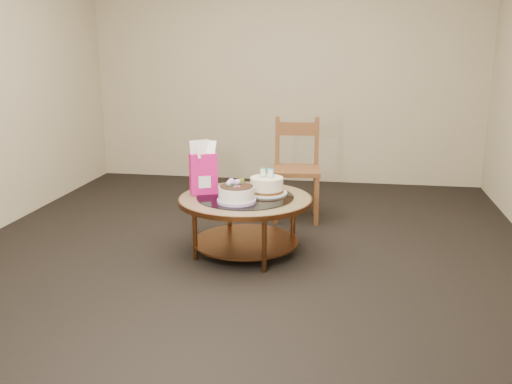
% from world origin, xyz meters
% --- Properties ---
extents(ground, '(5.00, 5.00, 0.00)m').
position_xyz_m(ground, '(0.00, 0.00, 0.00)').
color(ground, black).
rests_on(ground, ground).
extents(room_walls, '(4.52, 5.02, 2.61)m').
position_xyz_m(room_walls, '(0.00, 0.00, 1.54)').
color(room_walls, tan).
rests_on(room_walls, ground).
extents(coffee_table, '(1.02, 1.02, 0.46)m').
position_xyz_m(coffee_table, '(0.00, -0.00, 0.38)').
color(coffee_table, brown).
rests_on(coffee_table, ground).
extents(decorated_cake, '(0.29, 0.29, 0.17)m').
position_xyz_m(decorated_cake, '(-0.04, -0.16, 0.51)').
color(decorated_cake, '#C8A0E2').
rests_on(decorated_cake, coffee_table).
extents(cream_cake, '(0.32, 0.32, 0.20)m').
position_xyz_m(cream_cake, '(0.15, 0.11, 0.52)').
color(cream_cake, white).
rests_on(cream_cake, coffee_table).
extents(gift_bag, '(0.23, 0.20, 0.41)m').
position_xyz_m(gift_bag, '(-0.34, 0.04, 0.66)').
color(gift_bag, '#D81474').
rests_on(gift_bag, coffee_table).
extents(pillar_candle, '(0.11, 0.11, 0.08)m').
position_xyz_m(pillar_candle, '(-0.08, 0.26, 0.48)').
color(pillar_candle, '#C8B952').
rests_on(pillar_candle, coffee_table).
extents(dining_chair, '(0.47, 0.47, 0.93)m').
position_xyz_m(dining_chair, '(0.29, 1.01, 0.47)').
color(dining_chair, brown).
rests_on(dining_chair, ground).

